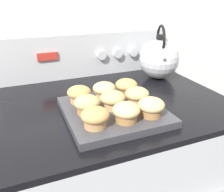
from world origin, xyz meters
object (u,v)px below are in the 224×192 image
Objects in this scene: tea_kettle at (159,59)px; muffin_r1_c0 at (87,104)px; muffin_r2_c1 at (104,90)px; muffin_r1_c2 at (137,95)px; muffin_r2_c2 at (126,86)px; muffin_r0_c0 at (95,117)px; muffin_r2_c0 at (79,94)px; muffin_r0_c1 at (126,112)px; muffin_r0_c2 at (151,107)px; muffin_r1_c1 at (113,100)px; muffin_pan at (113,111)px.

muffin_r1_c0 is at bearing -148.70° from tea_kettle.
muffin_r1_c0 is 0.12m from muffin_r2_c1.
muffin_r2_c2 is at bearing 88.20° from muffin_r1_c2.
muffin_r0_c0 is 1.00× the size of muffin_r2_c2.
muffin_r1_c0 is 1.00× the size of muffin_r2_c0.
muffin_r0_c1 is 0.12m from muffin_r1_c2.
muffin_r2_c1 is at bearing 62.41° from muffin_r0_c0.
muffin_r0_c2 is 1.00× the size of muffin_r1_c2.
muffin_r0_c1 is 1.00× the size of muffin_r1_c2.
muffin_r2_c1 is at bearing 90.19° from muffin_r0_c1.
muffin_r2_c1 is at bearing -153.26° from tea_kettle.
muffin_r0_c2 is 0.33× the size of tea_kettle.
muffin_r2_c0 is 0.17m from muffin_r2_c2.
muffin_r0_c2 is 0.17m from muffin_r2_c2.
muffin_r1_c1 is at bearing -135.58° from muffin_r2_c2.
muffin_r2_c0 is (-0.08, 0.08, 0.00)m from muffin_r1_c1.
muffin_r2_c1 and muffin_r2_c2 have the same top height.
muffin_r0_c1 is (0.09, -0.00, 0.00)m from muffin_r0_c0.
muffin_r0_c0 and muffin_r0_c2 have the same top height.
muffin_pan is 0.09m from muffin_r2_c1.
muffin_r0_c1 and muffin_r1_c2 have the same top height.
muffin_r0_c2 is at bearing -27.48° from muffin_r1_c0.
muffin_r1_c2 is (0.17, 0.08, 0.00)m from muffin_r0_c0.
muffin_r0_c1 is 1.00× the size of muffin_r2_c1.
muffin_r0_c2 is 0.18m from muffin_r1_c0.
muffin_r1_c2 is (-0.00, 0.09, 0.00)m from muffin_r0_c2.
muffin_r1_c1 is at bearing 92.35° from muffin_r0_c1.
muffin_r2_c0 reaches higher than muffin_pan.
muffin_r0_c0 is 1.00× the size of muffin_r0_c1.
tea_kettle reaches higher than muffin_r1_c1.
muffin_r1_c1 is at bearing 44.96° from muffin_r0_c0.
tea_kettle is (0.31, 0.24, 0.04)m from muffin_r1_c1.
muffin_r0_c1 is 0.33× the size of tea_kettle.
muffin_r0_c2 is 0.19m from muffin_r2_c1.
muffin_r1_c1 is (0.08, 0.08, 0.00)m from muffin_r0_c0.
muffin_r1_c1 is (0.08, 0.00, 0.00)m from muffin_r1_c0.
muffin_r1_c0 is at bearing 88.12° from muffin_r0_c0.
muffin_pan is 0.40m from tea_kettle.
muffin_r0_c0 is 0.08m from muffin_r1_c0.
muffin_r0_c0 is 1.00× the size of muffin_r0_c2.
tea_kettle is at bearing 34.35° from muffin_r2_c2.
muffin_r1_c2 is at bearing -0.15° from muffin_r1_c1.
muffin_r0_c0 is 1.00× the size of muffin_r1_c0.
muffin_r1_c0 and muffin_r1_c1 have the same top height.
muffin_r1_c1 and muffin_r2_c2 have the same top height.
muffin_r1_c0 reaches higher than muffin_pan.
muffin_pan is 3.85× the size of muffin_r1_c1.
muffin_r0_c1 is 1.00× the size of muffin_r1_c0.
muffin_r1_c1 is 0.12m from muffin_r2_c2.
muffin_r2_c2 is (0.17, 0.00, 0.00)m from muffin_r2_c0.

